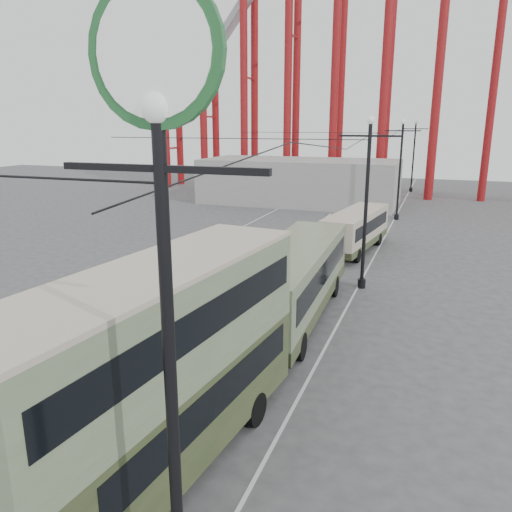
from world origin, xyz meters
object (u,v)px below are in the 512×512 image
at_px(single_decker_cream, 356,229).
at_px(double_decker_bus, 161,363).
at_px(single_decker_green, 295,278).
at_px(lamp_post_near, 162,200).
at_px(pedestrian, 202,359).

bearing_deg(single_decker_cream, double_decker_bus, -84.27).
height_order(double_decker_bus, single_decker_green, double_decker_bus).
bearing_deg(lamp_post_near, single_decker_green, 98.54).
relative_size(double_decker_bus, single_decker_cream, 1.12).
distance_m(lamp_post_near, double_decker_bus, 6.52).
distance_m(double_decker_bus, pedestrian, 5.32).
bearing_deg(pedestrian, lamp_post_near, 71.81).
xyz_separation_m(double_decker_bus, single_decker_cream, (0.78, 25.51, -1.52)).
xyz_separation_m(single_decker_green, pedestrian, (-1.43, -6.93, -1.10)).
bearing_deg(single_decker_cream, single_decker_green, -84.86).
distance_m(single_decker_cream, pedestrian, 20.98).
height_order(lamp_post_near, single_decker_green, lamp_post_near).
distance_m(lamp_post_near, single_decker_green, 16.58).
relative_size(lamp_post_near, single_decker_green, 0.87).
bearing_deg(pedestrian, single_decker_cream, -137.63).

